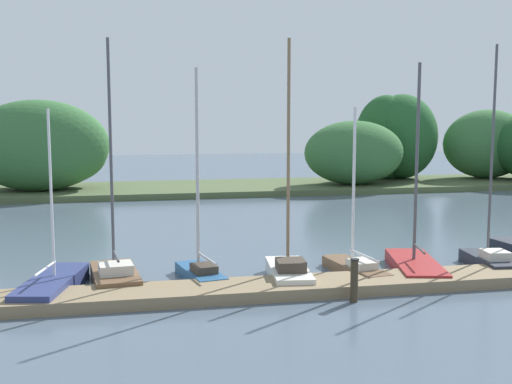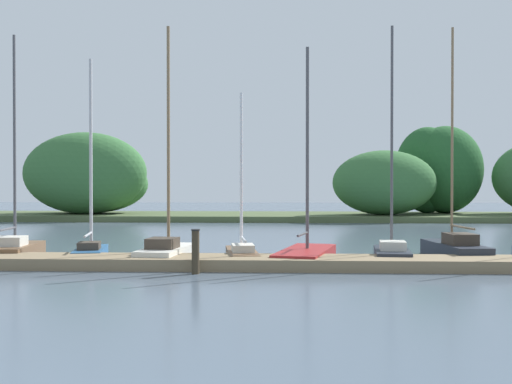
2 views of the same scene
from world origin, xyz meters
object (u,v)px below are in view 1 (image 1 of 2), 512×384
sailboat_3 (115,273)px  sailboat_6 (354,265)px  sailboat_4 (200,268)px  sailboat_2 (54,284)px  sailboat_8 (489,258)px  sailboat_7 (414,263)px  mooring_piling_1 (354,280)px  sailboat_5 (288,269)px

sailboat_3 → sailboat_6: (7.82, -0.35, -0.06)m
sailboat_3 → sailboat_4: bearing=-97.2°
sailboat_2 → sailboat_4: 4.50m
sailboat_8 → sailboat_7: bearing=94.2°
sailboat_3 → mooring_piling_1: sailboat_3 is taller
sailboat_4 → sailboat_3: bearing=77.9°
sailboat_3 → sailboat_7: sailboat_3 is taller
sailboat_4 → sailboat_6: sailboat_4 is taller
mooring_piling_1 → sailboat_4: bearing=141.3°
sailboat_7 → mooring_piling_1: size_ratio=5.56×
sailboat_4 → sailboat_6: 5.15m
sailboat_5 → sailboat_2: bearing=95.3°
sailboat_5 → sailboat_7: 4.54m
sailboat_2 → mooring_piling_1: (8.49, -2.63, 0.34)m
sailboat_6 → sailboat_2: bearing=83.6°
sailboat_6 → mooring_piling_1: size_ratio=4.40×
sailboat_2 → sailboat_3: sailboat_3 is taller
sailboat_2 → sailboat_6: sailboat_6 is taller
sailboat_7 → sailboat_8: sailboat_8 is taller
sailboat_7 → mooring_piling_1: sailboat_7 is taller
mooring_piling_1 → sailboat_7: bearing=41.7°
sailboat_5 → sailboat_8: bearing=-81.3°
sailboat_8 → sailboat_5: bearing=98.5°
sailboat_6 → sailboat_8: size_ratio=0.73×
sailboat_8 → mooring_piling_1: sailboat_8 is taller
sailboat_6 → sailboat_7: (2.13, -0.05, -0.01)m
sailboat_3 → sailboat_5: size_ratio=1.00×
sailboat_4 → sailboat_5: sailboat_5 is taller
sailboat_4 → sailboat_6: size_ratio=1.22×
sailboat_4 → sailboat_7: bearing=-103.9°
sailboat_6 → sailboat_7: 2.13m
sailboat_3 → sailboat_7: bearing=-98.5°
sailboat_4 → sailboat_5: 2.85m
sailboat_2 → sailboat_7: bearing=-76.6°
sailboat_3 → sailboat_6: bearing=-98.8°
sailboat_2 → sailboat_4: bearing=-70.1°
sailboat_2 → sailboat_7: (11.72, 0.25, 0.02)m
sailboat_3 → mooring_piling_1: bearing=-122.2°
sailboat_7 → sailboat_8: bearing=-78.6°
sailboat_8 → mooring_piling_1: size_ratio=6.07×
sailboat_3 → sailboat_7: 9.96m
sailboat_7 → mooring_piling_1: bearing=145.1°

